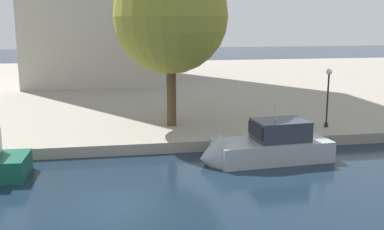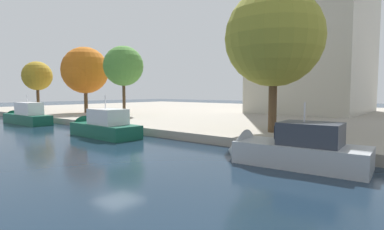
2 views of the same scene
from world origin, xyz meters
name	(u,v)px [view 2 (image 2 of 2)]	position (x,y,z in m)	size (l,w,h in m)	color
ground_plane	(118,160)	(0.00, 0.00, 0.00)	(220.00, 220.00, 0.00)	#142333
dock_promenade	(315,117)	(0.00, 35.22, 0.34)	(120.00, 55.00, 0.69)	gray
motor_yacht_0	(25,117)	(-25.90, 5.15, 0.79)	(9.67, 2.55, 4.35)	#14513D
motor_yacht_1	(101,128)	(-9.16, 4.98, 0.71)	(8.60, 3.06, 4.64)	#14513D
motor_yacht_2	(289,152)	(8.27, 5.28, 0.68)	(7.97, 3.39, 4.40)	#9EA3A8
mooring_bollard_0	(27,111)	(-33.07, 8.26, 1.13)	(0.30, 0.30, 0.82)	#2D2D33
tree_0	(84,70)	(-29.13, 15.36, 7.37)	(7.29, 7.29, 10.34)	#4C3823
tree_1	(275,37)	(4.00, 12.40, 8.36)	(7.88, 7.88, 11.60)	#4C3823
tree_2	(125,66)	(-20.25, 16.34, 7.59)	(5.56, 5.56, 9.68)	#4C3823
tree_3	(38,75)	(-38.83, 12.50, 6.76)	(4.88, 4.88, 8.43)	#4C3823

